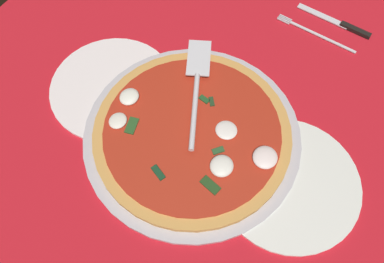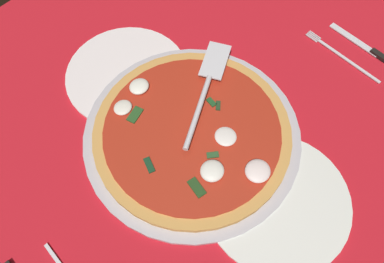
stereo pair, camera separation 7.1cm
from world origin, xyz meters
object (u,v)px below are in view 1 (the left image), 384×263
Objects in this scene: dinner_plate_right at (113,87)px; place_setting_near at (328,30)px; dinner_plate_left at (288,183)px; pizza at (192,133)px; pizza_server at (196,87)px.

place_setting_near is (-31.10, -36.60, -0.15)cm from dinner_plate_right.
dinner_plate_left is 0.69× the size of pizza.
pizza_server reaches higher than dinner_plate_right.
dinner_plate_left is at bearing -133.26° from pizza_server.
pizza is at bearing 2.57° from dinner_plate_left.
place_setting_near reaches higher than dinner_plate_left.
pizza_server is at bearing -63.98° from pizza.
pizza_server reaches higher than dinner_plate_left.
pizza_server is (3.67, -7.52, 2.45)cm from pizza.
dinner_plate_left is at bearing 103.94° from place_setting_near.
pizza is (19.07, 0.85, 1.53)cm from dinner_plate_left.
pizza reaches higher than dinner_plate_right.
dinner_plate_right is 1.07× the size of pizza_server.
pizza_server is at bearing -16.35° from dinner_plate_left.
place_setting_near is (-11.77, -37.78, -1.68)cm from pizza.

